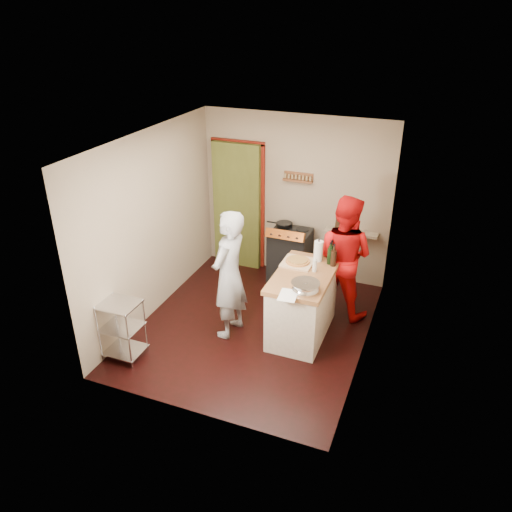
# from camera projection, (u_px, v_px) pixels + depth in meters

# --- Properties ---
(floor) EXTENTS (3.50, 3.50, 0.00)m
(floor) POSITION_uv_depth(u_px,v_px,m) (254.00, 326.00, 6.94)
(floor) COLOR black
(floor) RESTS_ON ground
(back_wall) EXTENTS (3.00, 0.44, 2.60)m
(back_wall) POSITION_uv_depth(u_px,v_px,m) (257.00, 202.00, 8.11)
(back_wall) COLOR gray
(back_wall) RESTS_ON ground
(left_wall) EXTENTS (0.04, 3.50, 2.60)m
(left_wall) POSITION_uv_depth(u_px,v_px,m) (152.00, 225.00, 6.84)
(left_wall) COLOR gray
(left_wall) RESTS_ON ground
(right_wall) EXTENTS (0.04, 3.50, 2.60)m
(right_wall) POSITION_uv_depth(u_px,v_px,m) (372.00, 262.00, 5.86)
(right_wall) COLOR gray
(right_wall) RESTS_ON ground
(ceiling) EXTENTS (3.00, 3.50, 0.02)m
(ceiling) POSITION_uv_depth(u_px,v_px,m) (253.00, 140.00, 5.76)
(ceiling) COLOR white
(ceiling) RESTS_ON back_wall
(stove) EXTENTS (0.60, 0.63, 1.00)m
(stove) POSITION_uv_depth(u_px,v_px,m) (290.00, 255.00, 7.90)
(stove) COLOR black
(stove) RESTS_ON ground
(wire_shelving) EXTENTS (0.48, 0.40, 0.80)m
(wire_shelving) POSITION_uv_depth(u_px,v_px,m) (122.00, 327.00, 6.16)
(wire_shelving) COLOR silver
(wire_shelving) RESTS_ON ground
(island) EXTENTS (0.72, 1.34, 1.23)m
(island) POSITION_uv_depth(u_px,v_px,m) (302.00, 303.00, 6.59)
(island) COLOR beige
(island) RESTS_ON ground
(person_stripe) EXTENTS (0.49, 0.69, 1.76)m
(person_stripe) POSITION_uv_depth(u_px,v_px,m) (229.00, 275.00, 6.44)
(person_stripe) COLOR #A2A2A7
(person_stripe) RESTS_ON ground
(person_red) EXTENTS (0.99, 0.84, 1.77)m
(person_red) POSITION_uv_depth(u_px,v_px,m) (343.00, 256.00, 6.91)
(person_red) COLOR red
(person_red) RESTS_ON ground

